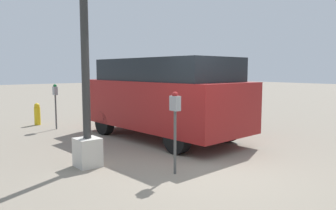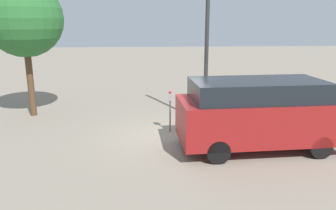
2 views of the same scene
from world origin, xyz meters
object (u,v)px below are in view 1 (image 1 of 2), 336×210
(lamp_post, at_px, (85,57))
(parked_van, at_px, (163,96))
(parking_meter_near, at_px, (175,114))
(parking_meter_far, at_px, (55,96))
(fire_hydrant, at_px, (37,114))

(lamp_post, bearing_deg, parked_van, -67.68)
(lamp_post, bearing_deg, parking_meter_near, -144.80)
(parking_meter_far, xyz_separation_m, parked_van, (-3.19, -1.74, 0.12))
(parking_meter_near, relative_size, lamp_post, 0.23)
(parking_meter_far, height_order, parked_van, parked_van)
(fire_hydrant, bearing_deg, parking_meter_near, -178.59)
(parking_meter_far, xyz_separation_m, lamp_post, (-4.32, 1.02, 1.05))
(parking_meter_far, height_order, lamp_post, lamp_post)
(parked_van, distance_m, fire_hydrant, 4.85)
(fire_hydrant, bearing_deg, parking_meter_far, -170.70)
(parking_meter_near, distance_m, parking_meter_far, 5.74)
(parked_van, bearing_deg, lamp_post, 109.33)
(parking_meter_near, bearing_deg, parking_meter_far, 4.06)
(lamp_post, relative_size, fire_hydrant, 8.80)
(lamp_post, xyz_separation_m, parked_van, (1.13, -2.76, -0.93))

